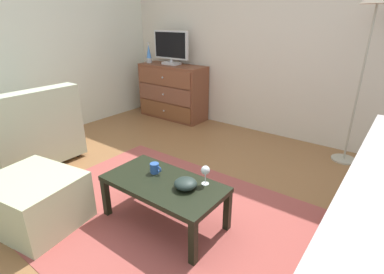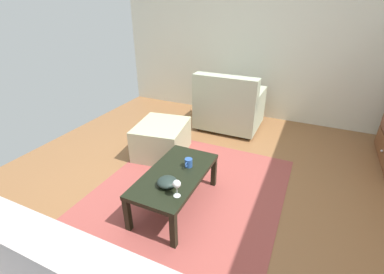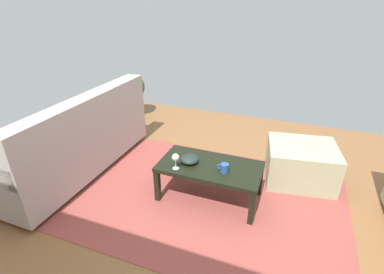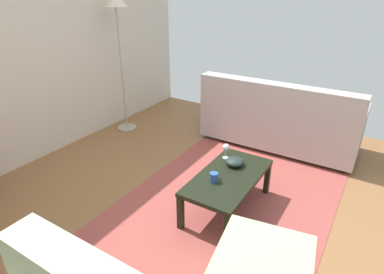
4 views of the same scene
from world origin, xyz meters
name	(u,v)px [view 1 (image 1 of 4)]	position (x,y,z in m)	size (l,w,h in m)	color
ground_plane	(164,202)	(0.00, 0.00, -0.03)	(5.49, 5.03, 0.05)	brown
wall_accent_rear	(274,35)	(0.00, 2.28, 1.37)	(5.49, 0.12, 2.75)	beige
wall_plain_left	(10,37)	(-2.50, 0.00, 1.37)	(0.12, 5.03, 2.75)	silver
area_rug	(166,218)	(0.20, -0.20, 0.00)	(2.60, 1.90, 0.01)	#9A4640
dresser	(173,92)	(-1.55, 1.97, 0.44)	(1.14, 0.49, 0.88)	brown
tv	(171,47)	(-1.58, 1.99, 1.16)	(0.66, 0.18, 0.52)	silver
lava_lamp	(149,54)	(-2.02, 1.92, 1.03)	(0.09, 0.09, 0.33)	#B7B7BC
coffee_table	(164,187)	(0.22, -0.23, 0.33)	(0.98, 0.51, 0.38)	black
wine_glass	(205,171)	(0.50, -0.06, 0.50)	(0.07, 0.07, 0.16)	silver
mug	(155,168)	(0.06, -0.16, 0.42)	(0.11, 0.08, 0.08)	#2A519A
bowl_decorative	(186,184)	(0.42, -0.20, 0.42)	(0.18, 0.18, 0.08)	#212E2A
armchair	(31,134)	(-1.74, -0.33, 0.36)	(0.80, 0.94, 0.89)	#332319
ottoman	(35,201)	(-0.61, -0.87, 0.21)	(0.70, 0.60, 0.42)	#ADB48C
standing_lamp	(375,13)	(1.17, 1.92, 1.63)	(0.32, 0.32, 1.90)	#A59E8C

